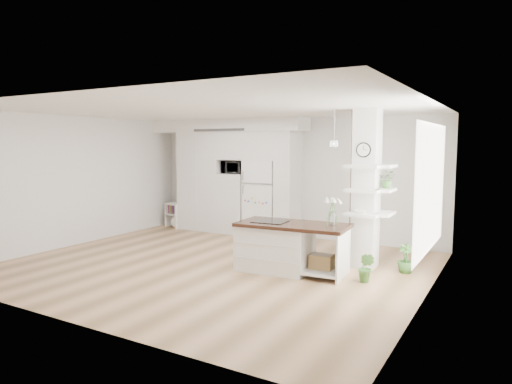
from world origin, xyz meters
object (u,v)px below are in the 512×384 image
refrigerator (263,198)px  bookshelf (176,217)px  floor_plant_a (366,267)px  kitchen_island (282,245)px

refrigerator → bookshelf: refrigerator is taller
refrigerator → floor_plant_a: 3.96m
refrigerator → kitchen_island: size_ratio=0.93×
kitchen_island → bookshelf: kitchen_island is taller
floor_plant_a → kitchen_island: bearing=-177.8°
refrigerator → floor_plant_a: refrigerator is taller
kitchen_island → bookshelf: size_ratio=3.03×
kitchen_island → floor_plant_a: bearing=-2.1°
kitchen_island → refrigerator: bearing=120.7°
kitchen_island → bookshelf: 4.70m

